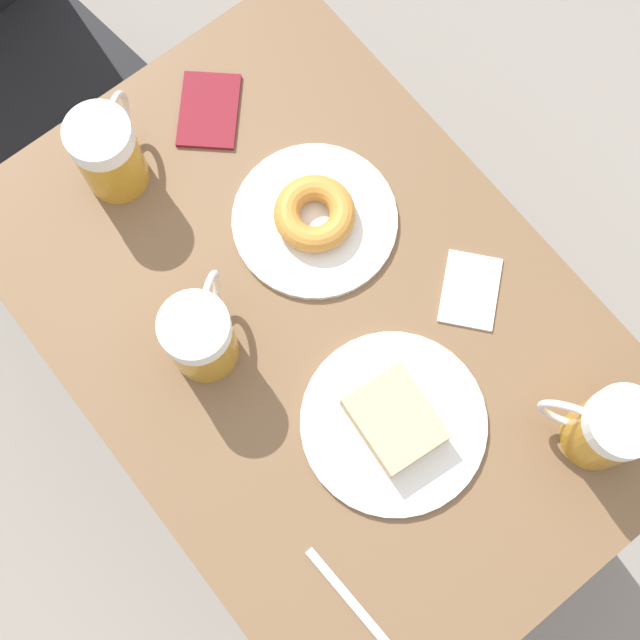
{
  "coord_description": "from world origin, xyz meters",
  "views": [
    {
      "loc": [
        -0.21,
        -0.27,
        1.94
      ],
      "look_at": [
        0.0,
        0.0,
        0.74
      ],
      "focal_mm": 50.0,
      "sensor_mm": 36.0,
      "label": 1
    }
  ],
  "objects_px": {
    "beer_mug_left": "(108,152)",
    "beer_mug_center": "(607,428)",
    "plate_with_cake": "(394,421)",
    "beer_mug_right": "(201,336)",
    "plate_with_donut": "(315,217)",
    "passport_near_edge": "(209,110)",
    "napkin_folded": "(470,290)",
    "fork": "(355,606)"
  },
  "relations": [
    {
      "from": "plate_with_cake",
      "to": "passport_near_edge",
      "type": "distance_m",
      "value": 0.55
    },
    {
      "from": "beer_mug_center",
      "to": "napkin_folded",
      "type": "relative_size",
      "value": 1.06
    },
    {
      "from": "beer_mug_center",
      "to": "beer_mug_left",
      "type": "bearing_deg",
      "value": 111.08
    },
    {
      "from": "plate_with_donut",
      "to": "passport_near_edge",
      "type": "xyz_separation_m",
      "value": [
        -0.01,
        0.24,
        -0.01
      ]
    },
    {
      "from": "fork",
      "to": "passport_near_edge",
      "type": "bearing_deg",
      "value": 68.12
    },
    {
      "from": "napkin_folded",
      "to": "fork",
      "type": "distance_m",
      "value": 0.46
    },
    {
      "from": "plate_with_cake",
      "to": "beer_mug_center",
      "type": "xyz_separation_m",
      "value": [
        0.2,
        -0.18,
        0.06
      ]
    },
    {
      "from": "passport_near_edge",
      "to": "napkin_folded",
      "type": "bearing_deg",
      "value": -75.3
    },
    {
      "from": "plate_with_donut",
      "to": "beer_mug_center",
      "type": "relative_size",
      "value": 1.71
    },
    {
      "from": "beer_mug_right",
      "to": "napkin_folded",
      "type": "xyz_separation_m",
      "value": [
        0.35,
        -0.17,
        -0.07
      ]
    },
    {
      "from": "beer_mug_right",
      "to": "passport_near_edge",
      "type": "xyz_separation_m",
      "value": [
        0.23,
        0.3,
        -0.07
      ]
    },
    {
      "from": "plate_with_donut",
      "to": "beer_mug_right",
      "type": "relative_size",
      "value": 1.71
    },
    {
      "from": "beer_mug_center",
      "to": "beer_mug_right",
      "type": "bearing_deg",
      "value": 128.36
    },
    {
      "from": "beer_mug_center",
      "to": "passport_near_edge",
      "type": "xyz_separation_m",
      "value": [
        -0.11,
        0.73,
        -0.07
      ]
    },
    {
      "from": "plate_with_donut",
      "to": "beer_mug_right",
      "type": "height_order",
      "value": "beer_mug_right"
    },
    {
      "from": "beer_mug_left",
      "to": "napkin_folded",
      "type": "xyz_separation_m",
      "value": [
        0.29,
        -0.46,
        -0.07
      ]
    },
    {
      "from": "beer_mug_right",
      "to": "fork",
      "type": "xyz_separation_m",
      "value": [
        -0.05,
        -0.4,
        -0.07
      ]
    },
    {
      "from": "plate_with_cake",
      "to": "beer_mug_right",
      "type": "height_order",
      "value": "beer_mug_right"
    },
    {
      "from": "beer_mug_right",
      "to": "beer_mug_left",
      "type": "bearing_deg",
      "value": 78.95
    },
    {
      "from": "plate_with_cake",
      "to": "beer_mug_left",
      "type": "distance_m",
      "value": 0.55
    },
    {
      "from": "beer_mug_left",
      "to": "beer_mug_right",
      "type": "relative_size",
      "value": 1.0
    },
    {
      "from": "beer_mug_center",
      "to": "fork",
      "type": "relative_size",
      "value": 0.76
    },
    {
      "from": "beer_mug_left",
      "to": "beer_mug_center",
      "type": "xyz_separation_m",
      "value": [
        0.28,
        -0.73,
        0.0
      ]
    },
    {
      "from": "fork",
      "to": "beer_mug_left",
      "type": "bearing_deg",
      "value": 80.81
    },
    {
      "from": "plate_with_donut",
      "to": "fork",
      "type": "relative_size",
      "value": 1.3
    },
    {
      "from": "plate_with_donut",
      "to": "beer_mug_left",
      "type": "distance_m",
      "value": 0.31
    },
    {
      "from": "beer_mug_left",
      "to": "beer_mug_center",
      "type": "distance_m",
      "value": 0.78
    },
    {
      "from": "plate_with_donut",
      "to": "plate_with_cake",
      "type": "bearing_deg",
      "value": -108.56
    },
    {
      "from": "beer_mug_right",
      "to": "fork",
      "type": "bearing_deg",
      "value": -97.79
    },
    {
      "from": "beer_mug_left",
      "to": "fork",
      "type": "bearing_deg",
      "value": -99.19
    },
    {
      "from": "plate_with_cake",
      "to": "beer_mug_right",
      "type": "relative_size",
      "value": 1.81
    },
    {
      "from": "beer_mug_right",
      "to": "napkin_folded",
      "type": "height_order",
      "value": "beer_mug_right"
    },
    {
      "from": "fork",
      "to": "passport_near_edge",
      "type": "relative_size",
      "value": 1.23
    },
    {
      "from": "beer_mug_left",
      "to": "plate_with_cake",
      "type": "bearing_deg",
      "value": -81.65
    },
    {
      "from": "passport_near_edge",
      "to": "plate_with_cake",
      "type": "bearing_deg",
      "value": -99.13
    },
    {
      "from": "plate_with_cake",
      "to": "plate_with_donut",
      "type": "distance_m",
      "value": 0.32
    },
    {
      "from": "plate_with_cake",
      "to": "fork",
      "type": "height_order",
      "value": "plate_with_cake"
    },
    {
      "from": "beer_mug_right",
      "to": "fork",
      "type": "relative_size",
      "value": 0.76
    },
    {
      "from": "beer_mug_right",
      "to": "plate_with_donut",
      "type": "bearing_deg",
      "value": 13.46
    },
    {
      "from": "plate_with_donut",
      "to": "fork",
      "type": "xyz_separation_m",
      "value": [
        -0.29,
        -0.46,
        -0.01
      ]
    },
    {
      "from": "napkin_folded",
      "to": "passport_near_edge",
      "type": "relative_size",
      "value": 0.88
    },
    {
      "from": "plate_with_donut",
      "to": "napkin_folded",
      "type": "distance_m",
      "value": 0.25
    }
  ]
}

